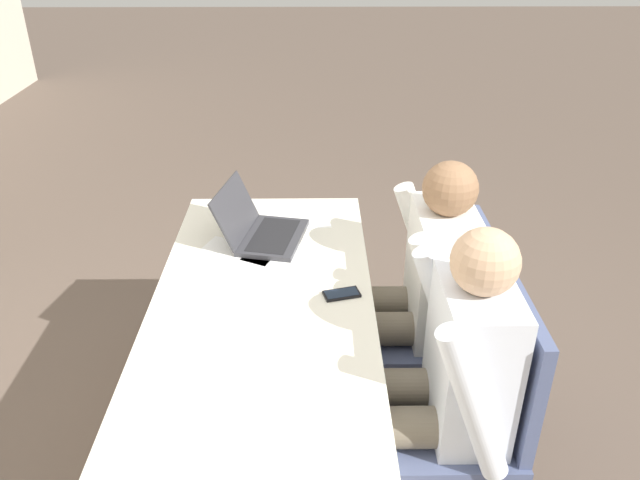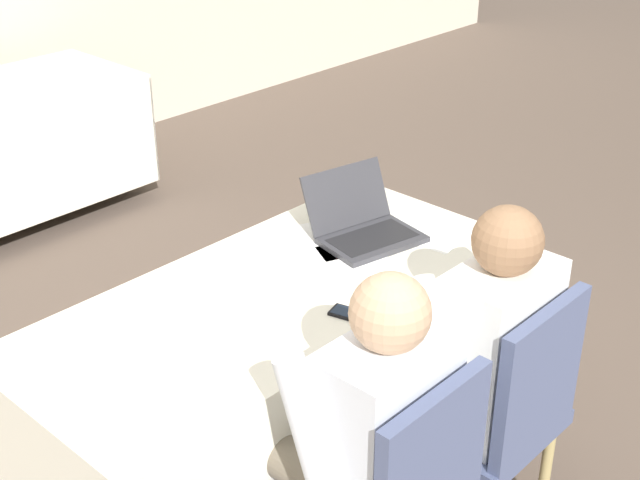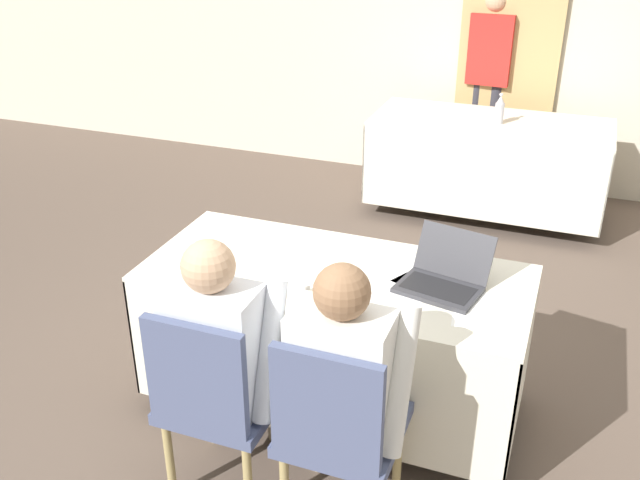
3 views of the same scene
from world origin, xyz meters
name	(u,v)px [view 2 (image 2 of 3)]	position (x,y,z in m)	size (l,w,h in m)	color
ground_plane	(279,471)	(0.00, 0.00, 0.00)	(24.00, 24.00, 0.00)	brown
conference_table_near	(275,339)	(0.00, 0.00, 0.56)	(1.72, 0.77, 0.74)	silver
laptop	(364,227)	(0.47, 0.03, 0.79)	(0.40, 0.38, 0.22)	#333338
cell_phone	(351,314)	(0.05, -0.28, 0.75)	(0.09, 0.14, 0.01)	black
paper_beside_laptop	(319,241)	(0.34, 0.13, 0.74)	(0.31, 0.35, 0.00)	white
paper_centre_table	(359,262)	(0.33, -0.07, 0.74)	(0.32, 0.36, 0.00)	white
paper_left_edge	(424,232)	(0.65, -0.10, 0.74)	(0.24, 0.32, 0.00)	white
chair_near_right	(497,410)	(0.25, -0.69, 0.50)	(0.44, 0.44, 0.90)	tan
person_checkered_shirt	(362,433)	(-0.25, -0.59, 0.66)	(0.50, 0.52, 1.16)	#665B4C
person_white_shirt	(473,353)	(0.25, -0.59, 0.66)	(0.50, 0.52, 1.16)	#665B4C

